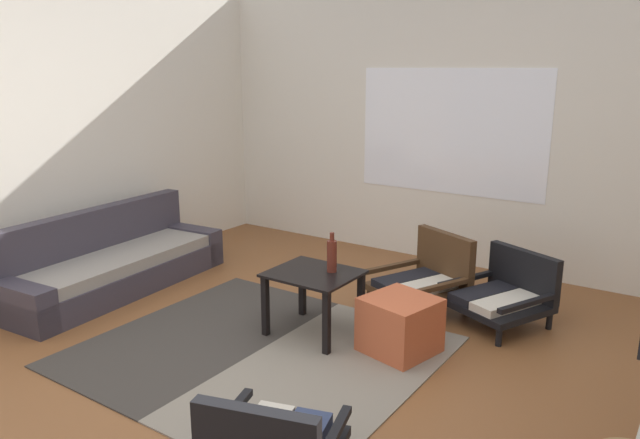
{
  "coord_description": "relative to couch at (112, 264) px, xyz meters",
  "views": [
    {
      "loc": [
        2.21,
        -2.43,
        1.88
      ],
      "look_at": [
        -0.19,
        1.09,
        0.8
      ],
      "focal_mm": 33.87,
      "sensor_mm": 36.0,
      "label": 1
    }
  ],
  "objects": [
    {
      "name": "ground_plane",
      "position": [
        2.08,
        -0.66,
        -0.22
      ],
      "size": [
        7.8,
        7.8,
        0.0
      ],
      "primitive_type": "plane",
      "color": "brown"
    },
    {
      "name": "coffee_table",
      "position": [
        1.98,
        0.22,
        0.16
      ],
      "size": [
        0.6,
        0.53,
        0.47
      ],
      "color": "black",
      "rests_on": "ground"
    },
    {
      "name": "glass_bottle",
      "position": [
        2.07,
        0.3,
        0.37
      ],
      "size": [
        0.07,
        0.07,
        0.29
      ],
      "color": "#5B2319",
      "rests_on": "coffee_table"
    },
    {
      "name": "far_wall_with_window",
      "position": [
        2.08,
        2.4,
        1.13
      ],
      "size": [
        5.6,
        0.13,
        2.7
      ],
      "color": "silver",
      "rests_on": "ground"
    },
    {
      "name": "couch",
      "position": [
        0.0,
        0.0,
        0.0
      ],
      "size": [
        0.84,
        2.08,
        0.68
      ],
      "color": "#38333D",
      "rests_on": "ground"
    },
    {
      "name": "area_rug",
      "position": [
        1.84,
        -0.24,
        -0.21
      ],
      "size": [
        2.21,
        2.02,
        0.01
      ],
      "color": "#38332D",
      "rests_on": "ground"
    },
    {
      "name": "ottoman_orange",
      "position": [
        2.62,
        0.31,
        -0.02
      ],
      "size": [
        0.52,
        0.52,
        0.38
      ],
      "primitive_type": "cube",
      "rotation": [
        0.0,
        0.0,
        -0.23
      ],
      "color": "#BC5633",
      "rests_on": "ground"
    },
    {
      "name": "side_wall_left",
      "position": [
        -0.58,
        -0.36,
        1.13
      ],
      "size": [
        0.12,
        6.6,
        2.7
      ],
      "primitive_type": "cube",
      "color": "silver",
      "rests_on": "ground"
    },
    {
      "name": "armchair_by_window",
      "position": [
        2.43,
        1.13,
        0.04
      ],
      "size": [
        0.81,
        0.82,
        0.59
      ],
      "color": "#472D19",
      "rests_on": "ground"
    },
    {
      "name": "armchair_corner",
      "position": [
        3.04,
        1.2,
        0.02
      ],
      "size": [
        0.83,
        0.82,
        0.53
      ],
      "color": "black",
      "rests_on": "ground"
    }
  ]
}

